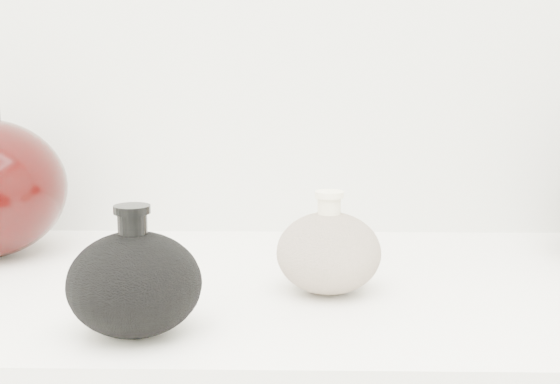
{
  "coord_description": "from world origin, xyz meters",
  "views": [
    {
      "loc": [
        0.02,
        0.1,
        1.16
      ],
      "look_at": [
        0.0,
        0.92,
        1.01
      ],
      "focal_mm": 50.0,
      "sensor_mm": 36.0,
      "label": 1
    }
  ],
  "objects": [
    {
      "name": "black_gourd_vase",
      "position": [
        -0.13,
        0.78,
        0.95
      ],
      "size": [
        0.15,
        0.15,
        0.12
      ],
      "color": "black",
      "rests_on": "display_counter"
    },
    {
      "name": "cream_gourd_vase",
      "position": [
        0.06,
        0.91,
        0.95
      ],
      "size": [
        0.14,
        0.14,
        0.11
      ],
      "color": "beige",
      "rests_on": "display_counter"
    }
  ]
}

